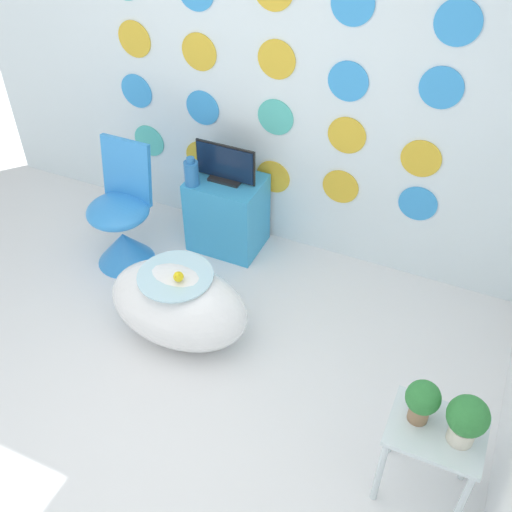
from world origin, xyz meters
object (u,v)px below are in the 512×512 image
vase (191,173)px  potted_plant_right (467,419)px  tv (225,165)px  bathtub (179,304)px  potted_plant_left (422,400)px  chair (122,228)px

vase → potted_plant_right: size_ratio=0.78×
tv → bathtub: bearing=-81.8°
vase → potted_plant_left: 2.13m
bathtub → potted_plant_left: potted_plant_left is taller
tv → vase: bearing=-143.7°
chair → tv: size_ratio=2.05×
tv → vase: (-0.18, -0.14, -0.03)m
chair → bathtub: bearing=-33.1°
tv → potted_plant_right: 2.23m
bathtub → vase: (-0.32, 0.78, 0.39)m
potted_plant_right → potted_plant_left: bearing=171.3°
bathtub → potted_plant_left: bearing=-14.7°
tv → chair: bearing=-141.6°
bathtub → tv: size_ratio=2.04×
bathtub → chair: bearing=146.9°
potted_plant_left → bathtub: bearing=165.3°
chair → tv: 0.83m
bathtub → tv: (-0.13, 0.91, 0.41)m
chair → potted_plant_left: bearing=-21.2°
bathtub → tv: bearing=98.2°
vase → potted_plant_right: bearing=-31.1°
chair → tv: (0.57, 0.45, 0.39)m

